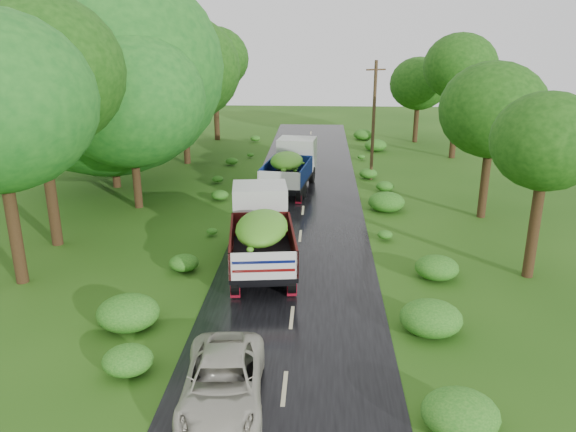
# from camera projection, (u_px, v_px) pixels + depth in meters

# --- Properties ---
(ground) EXTENTS (120.00, 120.00, 0.00)m
(ground) POSITION_uv_depth(u_px,v_px,m) (284.00, 389.00, 15.42)
(ground) COLOR #1D460F
(ground) RESTS_ON ground
(road) EXTENTS (6.50, 80.00, 0.02)m
(road) POSITION_uv_depth(u_px,v_px,m) (293.00, 304.00, 20.15)
(road) COLOR black
(road) RESTS_ON ground
(road_lines) EXTENTS (0.12, 69.60, 0.00)m
(road_lines) POSITION_uv_depth(u_px,v_px,m) (294.00, 291.00, 21.09)
(road_lines) COLOR #BFB78C
(road_lines) RESTS_ON road
(truck_near) EXTENTS (3.25, 7.10, 2.88)m
(truck_near) POSITION_uv_depth(u_px,v_px,m) (261.00, 228.00, 23.09)
(truck_near) COLOR black
(truck_near) RESTS_ON ground
(truck_far) EXTENTS (3.24, 6.92, 2.80)m
(truck_far) POSITION_uv_depth(u_px,v_px,m) (291.00, 164.00, 34.18)
(truck_far) COLOR black
(truck_far) RESTS_ON ground
(car) EXTENTS (2.44, 4.68, 1.26)m
(car) POSITION_uv_depth(u_px,v_px,m) (223.00, 383.00, 14.60)
(car) COLOR #B9B6A4
(car) RESTS_ON road
(utility_pole) EXTENTS (1.26, 0.60, 7.59)m
(utility_pole) POSITION_uv_depth(u_px,v_px,m) (374.00, 120.00, 35.68)
(utility_pole) COLOR #382616
(utility_pole) RESTS_ON ground
(trees_left) EXTENTS (7.87, 33.54, 9.58)m
(trees_left) POSITION_uv_depth(u_px,v_px,m) (130.00, 73.00, 33.43)
(trees_left) COLOR black
(trees_left) RESTS_ON ground
(trees_right) EXTENTS (5.06, 31.19, 8.28)m
(trees_right) POSITION_uv_depth(u_px,v_px,m) (463.00, 92.00, 35.13)
(trees_right) COLOR black
(trees_right) RESTS_ON ground
(shrubs) EXTENTS (11.90, 44.00, 0.70)m
(shrubs) POSITION_uv_depth(u_px,v_px,m) (302.00, 216.00, 28.56)
(shrubs) COLOR #165A15
(shrubs) RESTS_ON ground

